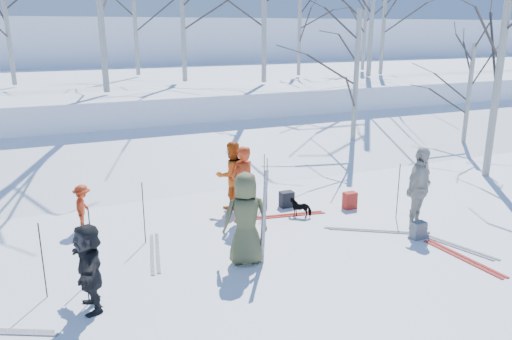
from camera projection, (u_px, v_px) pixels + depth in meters
name	position (u px, v px, depth m)	size (l,w,h in m)	color
ground	(285.00, 249.00, 10.25)	(120.00, 120.00, 0.00)	white
snow_ramp	(190.00, 161.00, 16.39)	(70.00, 9.50, 1.40)	white
snow_plateau	(133.00, 98.00, 24.97)	(70.00, 18.00, 2.20)	white
far_hill	(89.00, 56.00, 43.23)	(90.00, 30.00, 6.00)	white
skier_olive_center	(246.00, 219.00, 9.44)	(0.88, 0.57, 1.81)	#4B4E2F
skier_red_north	(242.00, 184.00, 11.50)	(0.66, 0.43, 1.81)	#BB3111
skier_redor_behind	(232.00, 175.00, 12.40)	(0.83, 0.65, 1.70)	#C24C0E
skier_red_seated	(83.00, 207.00, 11.11)	(0.68, 0.39, 1.05)	#BB3111
skier_cream_east	(419.00, 188.00, 11.08)	(1.10, 0.46, 1.88)	beige
skier_grey_west	(89.00, 267.00, 7.89)	(1.36, 0.43, 1.47)	black
dog	(301.00, 207.00, 11.98)	(0.24, 0.53, 0.45)	black
upright_ski_left	(264.00, 218.00, 9.35)	(0.07, 0.02, 1.90)	silver
upright_ski_right	(264.00, 217.00, 9.38)	(0.07, 0.02, 1.90)	silver
ski_pair_a	(452.00, 245.00, 10.43)	(0.73, 1.88, 0.02)	silver
ski_pair_b	(463.00, 258.00, 9.83)	(0.33, 1.91, 0.02)	#A62117
ski_pair_c	(155.00, 253.00, 10.07)	(0.57, 1.90, 0.02)	silver
ski_pair_e	(286.00, 215.00, 12.07)	(1.91, 0.51, 0.02)	#A62117
ski_pair_f	(369.00, 231.00, 11.16)	(1.71, 1.19, 0.02)	silver
ski_pole_a	(267.00, 184.00, 12.26)	(0.02, 0.02, 1.34)	black
ski_pole_b	(43.00, 261.00, 8.24)	(0.02, 0.02, 1.34)	black
ski_pole_c	(86.00, 266.00, 8.05)	(0.02, 0.02, 1.34)	black
ski_pole_d	(413.00, 192.00, 11.72)	(0.02, 0.02, 1.34)	black
ski_pole_e	(91.00, 244.00, 8.90)	(0.02, 0.02, 1.34)	black
ski_pole_f	(264.00, 180.00, 12.64)	(0.02, 0.02, 1.34)	black
ski_pole_g	(398.00, 191.00, 11.75)	(0.02, 0.02, 1.34)	black
ski_pole_h	(144.00, 213.00, 10.37)	(0.02, 0.02, 1.34)	black
backpack_red	(350.00, 200.00, 12.52)	(0.32, 0.22, 0.42)	#A72219
backpack_grey	(418.00, 230.00, 10.72)	(0.30, 0.20, 0.38)	#5A5D62
backpack_dark	(287.00, 199.00, 12.63)	(0.34, 0.24, 0.40)	black
birch_plateau_a	(384.00, 15.00, 23.49)	(4.46, 4.46, 5.51)	silver
birch_plateau_b	(182.00, 7.00, 20.29)	(4.79, 4.79, 5.98)	silver
birch_plateau_c	(6.00, 17.00, 19.13)	(4.20, 4.20, 5.14)	silver
birch_plateau_d	(134.00, 13.00, 23.21)	(4.59, 4.59, 5.71)	silver
birch_plateau_h	(264.00, 2.00, 19.95)	(5.02, 5.02, 6.31)	silver
birch_plateau_j	(300.00, 29.00, 23.26)	(3.58, 3.58, 4.26)	silver
birch_plateau_k	(365.00, 17.00, 26.15)	(4.41, 4.41, 5.44)	silver
birch_edge_b	(501.00, 55.00, 14.36)	(5.69, 5.69, 7.27)	silver
birch_edge_c	(468.00, 98.00, 18.07)	(3.31, 3.31, 3.87)	silver
birch_edge_e	(356.00, 85.00, 17.07)	(4.09, 4.09, 4.99)	silver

